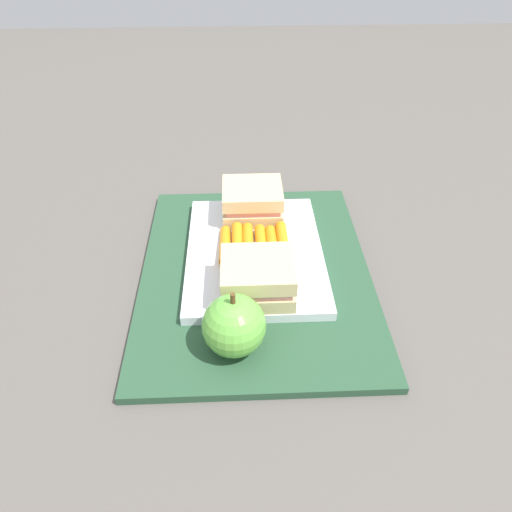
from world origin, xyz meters
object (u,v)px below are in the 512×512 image
Objects in this scene: carrot_sticks_bundle at (254,245)px; sandwich_half_left at (252,201)px; apple at (234,326)px; food_tray at (255,253)px; sandwich_half_right at (258,278)px.

sandwich_half_left is at bearing 179.74° from carrot_sticks_bundle.
sandwich_half_left is at bearing 173.25° from apple.
apple reaches higher than food_tray.
sandwich_half_left reaches higher than food_tray.
apple is at bearing -10.29° from food_tray.
sandwich_half_right is 1.05× the size of apple.
food_tray is at bearing 169.71° from apple.
apple is (0.07, -0.03, -0.00)m from sandwich_half_right.
food_tray is at bearing 51.39° from carrot_sticks_bundle.
sandwich_half_right is at bearing 0.00° from sandwich_half_left.
carrot_sticks_bundle is (0.08, -0.00, -0.02)m from sandwich_half_left.
sandwich_half_left is 0.16m from sandwich_half_right.
sandwich_half_right is (0.08, 0.00, 0.03)m from food_tray.
sandwich_half_right is at bearing 158.79° from apple.
food_tray is 0.15m from apple.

